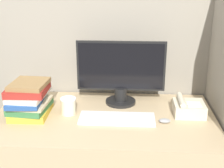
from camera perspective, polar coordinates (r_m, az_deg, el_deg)
cubicle_panel_rear at (r=2.32m, az=-0.58°, el=-0.80°), size 1.77×0.04×1.59m
cubicle_panel_right at (r=2.03m, az=19.45°, el=-5.16°), size 0.04×0.84×1.59m
monitor at (r=2.06m, az=1.63°, el=1.82°), size 0.58×0.20×0.43m
keyboard at (r=1.89m, az=0.92°, el=-6.34°), size 0.45×0.16×0.02m
mouse at (r=1.88m, az=9.61°, el=-6.64°), size 0.07×0.04×0.03m
coffee_cup at (r=1.97m, az=-7.98°, el=-3.98°), size 0.10×0.10×0.10m
book_stack at (r=1.98m, az=-14.88°, el=-2.70°), size 0.25×0.32×0.22m
desk_telephone at (r=2.00m, az=13.78°, el=-4.26°), size 0.19×0.18×0.11m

